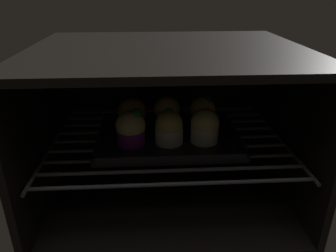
# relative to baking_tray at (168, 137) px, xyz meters

# --- Properties ---
(oven_cavity) EXTENTS (0.59, 0.47, 0.37)m
(oven_cavity) POSITION_rel_baking_tray_xyz_m (0.00, 0.05, 0.02)
(oven_cavity) COLOR black
(oven_cavity) RESTS_ON ground
(oven_rack) EXTENTS (0.55, 0.42, 0.01)m
(oven_rack) POSITION_rel_baking_tray_xyz_m (0.00, 0.01, -0.01)
(oven_rack) COLOR #4C494C
(oven_rack) RESTS_ON oven_cavity
(baking_tray) EXTENTS (0.32, 0.24, 0.02)m
(baking_tray) POSITION_rel_baking_tray_xyz_m (0.00, 0.00, 0.00)
(baking_tray) COLOR black
(baking_tray) RESTS_ON oven_rack
(muffin_row0_col0) EXTENTS (0.07, 0.07, 0.08)m
(muffin_row0_col0) POSITION_rel_baking_tray_xyz_m (-0.08, -0.04, 0.04)
(muffin_row0_col0) COLOR #7A238C
(muffin_row0_col0) RESTS_ON baking_tray
(muffin_row0_col1) EXTENTS (0.06, 0.06, 0.08)m
(muffin_row0_col1) POSITION_rel_baking_tray_xyz_m (-0.00, -0.04, 0.04)
(muffin_row0_col1) COLOR silver
(muffin_row0_col1) RESTS_ON baking_tray
(muffin_row0_col2) EXTENTS (0.06, 0.06, 0.08)m
(muffin_row0_col2) POSITION_rel_baking_tray_xyz_m (0.08, -0.04, 0.04)
(muffin_row0_col2) COLOR silver
(muffin_row0_col2) RESTS_ON baking_tray
(muffin_row1_col0) EXTENTS (0.07, 0.07, 0.08)m
(muffin_row1_col0) POSITION_rel_baking_tray_xyz_m (-0.08, 0.04, 0.04)
(muffin_row1_col0) COLOR #1928B7
(muffin_row1_col0) RESTS_ON baking_tray
(muffin_row1_col1) EXTENTS (0.06, 0.06, 0.08)m
(muffin_row1_col1) POSITION_rel_baking_tray_xyz_m (0.00, 0.04, 0.04)
(muffin_row1_col1) COLOR #1928B7
(muffin_row1_col1) RESTS_ON baking_tray
(muffin_row1_col2) EXTENTS (0.06, 0.06, 0.08)m
(muffin_row1_col2) POSITION_rel_baking_tray_xyz_m (0.09, 0.04, 0.04)
(muffin_row1_col2) COLOR #1928B7
(muffin_row1_col2) RESTS_ON baking_tray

